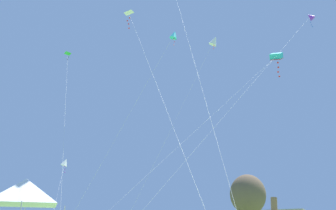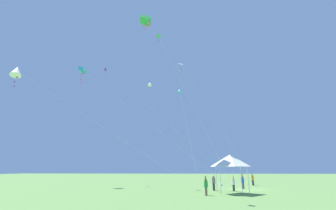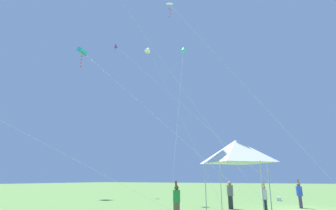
{
  "view_description": "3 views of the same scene",
  "coord_description": "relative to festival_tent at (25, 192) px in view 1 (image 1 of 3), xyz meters",
  "views": [
    {
      "loc": [
        9.54,
        -11.22,
        1.22
      ],
      "look_at": [
        -1.54,
        10.37,
        9.97
      ],
      "focal_mm": 40.0,
      "sensor_mm": 36.0,
      "label": 1
    },
    {
      "loc": [
        -32.63,
        8.22,
        2.61
      ],
      "look_at": [
        -2.79,
        10.18,
        11.18
      ],
      "focal_mm": 24.0,
      "sensor_mm": 36.0,
      "label": 2
    },
    {
      "loc": [
        -21.39,
        -0.54,
        2.03
      ],
      "look_at": [
        -4.81,
        7.93,
        7.28
      ],
      "focal_mm": 28.0,
      "sensor_mm": 36.0,
      "label": 3
    }
  ],
  "objects": [
    {
      "name": "tree_far_right",
      "position": [
        2.13,
        34.65,
        3.06
      ],
      "size": [
        4.61,
        4.61,
        9.3
      ],
      "color": "brown",
      "rests_on": "ground"
    },
    {
      "name": "festival_tent",
      "position": [
        0.0,
        0.0,
        0.0
      ],
      "size": [
        3.22,
        3.22,
        4.21
      ],
      "color": "#B7B7BC",
      "rests_on": "ground"
    },
    {
      "name": "kite_white_delta_1",
      "position": [
        2.43,
        5.2,
        12.96
      ],
      "size": [
        11.45,
        12.63,
        17.15
      ],
      "color": "silver",
      "rests_on": "ground"
    },
    {
      "name": "kite_purple_diamond_2",
      "position": [
        13.5,
        20.41,
        18.29
      ],
      "size": [
        7.64,
        23.64,
        22.46
      ],
      "color": "silver",
      "rests_on": "ground"
    },
    {
      "name": "kite_green_delta_3",
      "position": [
        -5.16,
        7.44,
        12.31
      ],
      "size": [
        9.45,
        9.06,
        16.62
      ],
      "color": "silver",
      "rests_on": "ground"
    },
    {
      "name": "kite_cyan_box_4",
      "position": [
        9.44,
        23.23,
        16.15
      ],
      "size": [
        7.41,
        24.76,
        20.41
      ],
      "color": "silver",
      "rests_on": "ground"
    },
    {
      "name": "kite_white_diamond_5",
      "position": [
        -12.99,
        16.79,
        5.62
      ],
      "size": [
        12.4,
        14.5,
        9.7
      ],
      "color": "silver",
      "rests_on": "ground"
    },
    {
      "name": "kite_cyan_diamond_6",
      "position": [
        5.78,
        5.7,
        10.61
      ],
      "size": [
        7.73,
        2.51,
        14.57
      ],
      "color": "silver",
      "rests_on": "ground"
    },
    {
      "name": "kite_white_diamond_7",
      "position": [
        6.96,
        10.46,
        12.28
      ],
      "size": [
        3.74,
        8.91,
        16.38
      ],
      "color": "silver",
      "rests_on": "ground"
    }
  ]
}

